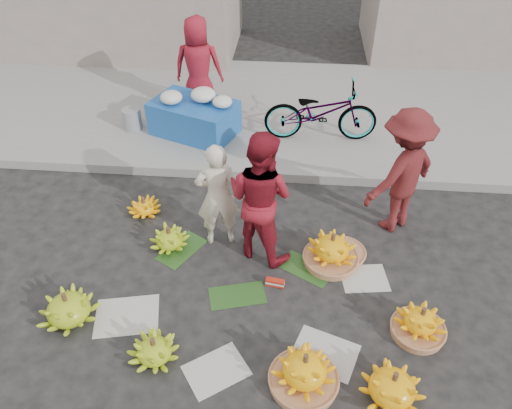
# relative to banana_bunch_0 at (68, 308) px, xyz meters

# --- Properties ---
(ground) EXTENTS (80.00, 80.00, 0.00)m
(ground) POSITION_rel_banana_bunch_0_xyz_m (1.91, 0.69, -0.18)
(ground) COLOR black
(ground) RESTS_ON ground
(curb) EXTENTS (40.00, 0.25, 0.15)m
(curb) POSITION_rel_banana_bunch_0_xyz_m (1.91, 2.89, -0.10)
(curb) COLOR gray
(curb) RESTS_ON ground
(sidewalk) EXTENTS (40.00, 4.00, 0.12)m
(sidewalk) POSITION_rel_banana_bunch_0_xyz_m (1.91, 4.99, -0.12)
(sidewalk) COLOR gray
(sidewalk) RESTS_ON ground
(newspaper_scatter) EXTENTS (3.20, 1.80, 0.00)m
(newspaper_scatter) POSITION_rel_banana_bunch_0_xyz_m (1.91, -0.11, -0.18)
(newspaper_scatter) COLOR beige
(newspaper_scatter) RESTS_ON ground
(banana_leaves) EXTENTS (2.00, 1.00, 0.00)m
(banana_leaves) POSITION_rel_banana_bunch_0_xyz_m (1.81, 0.89, -0.18)
(banana_leaves) COLOR #1E4316
(banana_leaves) RESTS_ON ground
(banana_bunch_0) EXTENTS (0.85, 0.85, 0.40)m
(banana_bunch_0) POSITION_rel_banana_bunch_0_xyz_m (0.00, 0.00, 0.00)
(banana_bunch_0) COLOR #81A517
(banana_bunch_0) RESTS_ON ground
(banana_bunch_1) EXTENTS (0.58, 0.58, 0.32)m
(banana_bunch_1) POSITION_rel_banana_bunch_0_xyz_m (1.06, -0.42, -0.04)
(banana_bunch_1) COLOR #81A517
(banana_bunch_1) RESTS_ON ground
(banana_bunch_2) EXTENTS (0.73, 0.73, 0.46)m
(banana_bunch_2) POSITION_rel_banana_bunch_0_xyz_m (2.59, -0.58, 0.02)
(banana_bunch_2) COLOR #9D6441
(banana_bunch_2) RESTS_ON ground
(banana_bunch_3) EXTENTS (0.70, 0.70, 0.38)m
(banana_bunch_3) POSITION_rel_banana_bunch_0_xyz_m (3.42, -0.65, -0.01)
(banana_bunch_3) COLOR #FFB50C
(banana_bunch_3) RESTS_ON ground
(banana_bunch_4) EXTENTS (0.58, 0.58, 0.41)m
(banana_bunch_4) POSITION_rel_banana_bunch_0_xyz_m (3.81, 0.13, -0.01)
(banana_bunch_4) COLOR #9D6441
(banana_bunch_4) RESTS_ON ground
(banana_bunch_5) EXTENTS (0.77, 0.77, 0.46)m
(banana_bunch_5) POSITION_rel_banana_bunch_0_xyz_m (2.90, 1.14, 0.02)
(banana_bunch_5) COLOR #9D6441
(banana_bunch_5) RESTS_ON ground
(banana_bunch_6) EXTENTS (0.61, 0.61, 0.31)m
(banana_bunch_6) POSITION_rel_banana_bunch_0_xyz_m (0.84, 1.25, -0.05)
(banana_bunch_6) COLOR #81A517
(banana_bunch_6) RESTS_ON ground
(banana_bunch_7) EXTENTS (0.50, 0.50, 0.27)m
(banana_bunch_7) POSITION_rel_banana_bunch_0_xyz_m (0.34, 1.87, -0.07)
(banana_bunch_7) COLOR #FFB50C
(banana_bunch_7) RESTS_ON ground
(basket_spare) EXTENTS (0.65, 0.65, 0.06)m
(basket_spare) POSITION_rel_banana_bunch_0_xyz_m (3.07, 1.27, -0.15)
(basket_spare) COLOR #9D6441
(basket_spare) RESTS_ON ground
(incense_stack) EXTENTS (0.23, 0.11, 0.09)m
(incense_stack) POSITION_rel_banana_bunch_0_xyz_m (2.24, 0.68, -0.13)
(incense_stack) COLOR red
(incense_stack) RESTS_ON ground
(vendor_cream) EXTENTS (0.60, 0.46, 1.46)m
(vendor_cream) POSITION_rel_banana_bunch_0_xyz_m (1.47, 1.42, 0.55)
(vendor_cream) COLOR beige
(vendor_cream) RESTS_ON ground
(vendor_red) EXTENTS (1.05, 0.97, 1.74)m
(vendor_red) POSITION_rel_banana_bunch_0_xyz_m (2.01, 1.26, 0.69)
(vendor_red) COLOR maroon
(vendor_red) RESTS_ON ground
(man_striped) EXTENTS (1.27, 1.21, 1.73)m
(man_striped) POSITION_rel_banana_bunch_0_xyz_m (3.75, 1.93, 0.68)
(man_striped) COLOR maroon
(man_striped) RESTS_ON ground
(flower_table) EXTENTS (1.56, 1.28, 0.78)m
(flower_table) POSITION_rel_banana_bunch_0_xyz_m (0.71, 3.90, 0.26)
(flower_table) COLOR #184D9D
(flower_table) RESTS_ON sidewalk
(grey_bucket) EXTENTS (0.31, 0.31, 0.36)m
(grey_bucket) POSITION_rel_banana_bunch_0_xyz_m (-0.39, 3.96, 0.12)
(grey_bucket) COLOR gray
(grey_bucket) RESTS_ON sidewalk
(flower_vendor) EXTENTS (0.84, 0.55, 1.70)m
(flower_vendor) POSITION_rel_banana_bunch_0_xyz_m (0.68, 4.65, 0.79)
(flower_vendor) COLOR maroon
(flower_vendor) RESTS_ON sidewalk
(bicycle) EXTENTS (0.73, 1.85, 0.96)m
(bicycle) POSITION_rel_banana_bunch_0_xyz_m (2.78, 3.91, 0.42)
(bicycle) COLOR gray
(bicycle) RESTS_ON sidewalk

